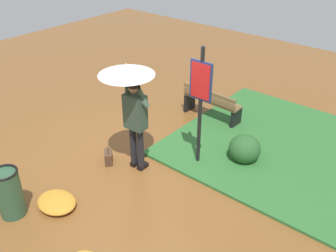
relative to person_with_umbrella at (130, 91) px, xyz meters
name	(u,v)px	position (x,y,z in m)	size (l,w,h in m)	color
ground_plane	(127,162)	(0.20, 0.01, -1.55)	(18.00, 18.00, 0.00)	brown
grass_verge	(299,153)	(-2.24, -2.37, -1.53)	(4.80, 4.00, 0.05)	#2D662D
person_with_umbrella	(130,91)	(0.00, 0.00, 0.00)	(0.96, 0.96, 2.04)	black
info_sign_post	(201,94)	(-0.86, -0.85, -0.11)	(0.44, 0.07, 2.30)	black
handbag	(109,157)	(0.45, 0.24, -1.42)	(0.32, 0.31, 0.37)	#4C3323
park_bench	(211,103)	(-0.06, -2.45, -1.15)	(1.40, 0.42, 0.75)	black
trash_bin	(9,193)	(0.58, 2.16, -1.13)	(0.42, 0.42, 0.83)	#2D5138
shrub_cluster	(243,149)	(-1.47, -1.49, -1.30)	(0.67, 0.61, 0.55)	#285628
leaf_pile_by_bench	(57,202)	(0.20, 1.62, -1.47)	(0.71, 0.57, 0.16)	#C68428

